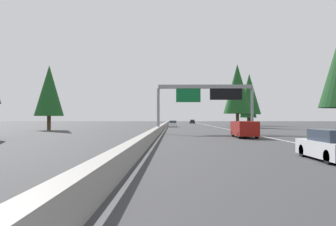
{
  "coord_description": "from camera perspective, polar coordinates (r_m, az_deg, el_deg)",
  "views": [
    {
      "loc": [
        -1.99,
        -1.65,
        2.0
      ],
      "look_at": [
        56.55,
        -0.74,
        2.93
      ],
      "focal_mm": 35.33,
      "sensor_mm": 36.0,
      "label": 1
    }
  ],
  "objects": [
    {
      "name": "conifer_right_far",
      "position": [
        91.18,
        13.84,
        3.18
      ],
      "size": [
        6.12,
        6.12,
        13.9
      ],
      "color": "#4C3823",
      "rests_on": "ground"
    },
    {
      "name": "conifer_right_mid",
      "position": [
        73.19,
        11.88,
        4.09
      ],
      "size": [
        6.05,
        6.05,
        13.74
      ],
      "color": "#4C3823",
      "rests_on": "ground"
    },
    {
      "name": "shoulder_stripe_median",
      "position": [
        72.03,
        -0.23,
        -2.49
      ],
      "size": [
        160.0,
        0.16,
        0.01
      ],
      "primitive_type": "cube",
      "color": "silver",
      "rests_on": "ground"
    },
    {
      "name": "sedan_far_right",
      "position": [
        74.92,
        0.87,
        -1.91
      ],
      "size": [
        4.4,
        1.8,
        1.47
      ],
      "color": "white",
      "rests_on": "ground"
    },
    {
      "name": "minivan_distant_b",
      "position": [
        34.86,
        13.01,
        -2.61
      ],
      "size": [
        5.0,
        1.95,
        1.69
      ],
      "color": "maroon",
      "rests_on": "ground"
    },
    {
      "name": "conifer_left_near",
      "position": [
        58.61,
        -19.82,
        3.64
      ],
      "size": [
        4.78,
        4.78,
        10.86
      ],
      "color": "#4C3823",
      "rests_on": "ground"
    },
    {
      "name": "sedan_near_center",
      "position": [
        125.24,
        4.2,
        -1.51
      ],
      "size": [
        4.4,
        1.8,
        1.47
      ],
      "color": "black",
      "rests_on": "ground"
    },
    {
      "name": "ground_plane",
      "position": [
        62.04,
        -0.64,
        -2.75
      ],
      "size": [
        320.0,
        320.0,
        0.0
      ],
      "primitive_type": "plane",
      "color": "#38383A"
    },
    {
      "name": "sedan_mid_right",
      "position": [
        17.57,
        26.43,
        -5.12
      ],
      "size": [
        4.4,
        1.8,
        1.47
      ],
      "color": "silver",
      "rests_on": "ground"
    },
    {
      "name": "conifer_right_distant",
      "position": [
        90.19,
        13.66,
        1.65
      ],
      "size": [
        4.34,
        4.34,
        9.86
      ],
      "color": "#4C3823",
      "rests_on": "ground"
    },
    {
      "name": "shoulder_stripe_right",
      "position": [
        72.69,
        8.7,
        -2.47
      ],
      "size": [
        160.0,
        0.16,
        0.01
      ],
      "primitive_type": "cube",
      "color": "silver",
      "rests_on": "ground"
    },
    {
      "name": "median_barrier",
      "position": [
        82.03,
        -0.48,
        -1.99
      ],
      "size": [
        180.0,
        0.56,
        0.9
      ],
      "primitive_type": "cube",
      "color": "gray",
      "rests_on": "ground"
    },
    {
      "name": "sign_gantry_overhead",
      "position": [
        43.7,
        6.66,
        3.16
      ],
      "size": [
        0.5,
        12.68,
        6.41
      ],
      "color": "gray",
      "rests_on": "ground"
    }
  ]
}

